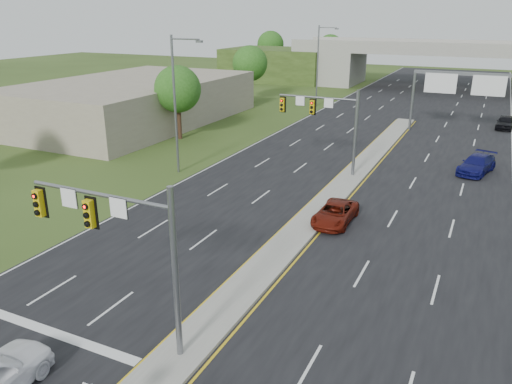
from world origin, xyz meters
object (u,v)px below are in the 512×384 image
object	(u,v)px
signal_mast_near	(122,236)
overpass	(439,68)
car_far_a	(335,213)
car_far_c	(505,122)
signal_mast_far	(328,117)
car_far_b	(477,164)
sign_gantry	(467,86)

from	to	relation	value
signal_mast_near	overpass	size ratio (longest dim) A/B	0.09
overpass	car_far_a	xyz separation A→B (m)	(1.50, -64.75, -2.90)
car_far_c	signal_mast_far	bearing A→B (deg)	-113.75
signal_mast_near	car_far_b	bearing A→B (deg)	69.77
overpass	car_far_c	size ratio (longest dim) A/B	18.18
overpass	car_far_b	size ratio (longest dim) A/B	15.91
overpass	signal_mast_far	bearing A→B (deg)	-92.35
signal_mast_far	car_far_b	xyz separation A→B (m)	(11.25, 5.52, -3.98)
sign_gantry	car_far_c	world-z (taller)	sign_gantry
car_far_c	car_far_a	bearing A→B (deg)	-101.21
car_far_a	car_far_c	xyz separation A→B (m)	(9.50, 34.85, 0.12)
signal_mast_far	car_far_b	size ratio (longest dim) A/B	1.39
car_far_b	car_far_c	bearing A→B (deg)	98.55
signal_mast_near	sign_gantry	xyz separation A→B (m)	(8.95, 44.99, 0.51)
signal_mast_far	car_far_a	world-z (taller)	signal_mast_far
car_far_c	car_far_b	bearing A→B (deg)	-91.82
car_far_c	signal_mast_near	bearing A→B (deg)	-100.77
signal_mast_near	car_far_a	xyz separation A→B (m)	(3.76, 15.32, -4.07)
overpass	car_far_a	distance (m)	64.83
overpass	signal_mast_near	bearing A→B (deg)	-91.62
signal_mast_far	car_far_b	bearing A→B (deg)	26.12
signal_mast_near	signal_mast_far	bearing A→B (deg)	90.00
signal_mast_far	overpass	size ratio (longest dim) A/B	0.09
sign_gantry	car_far_a	world-z (taller)	sign_gantry
car_far_a	signal_mast_near	bearing A→B (deg)	-103.34
sign_gantry	car_far_a	bearing A→B (deg)	-99.91
overpass	car_far_c	world-z (taller)	overpass
signal_mast_far	sign_gantry	size ratio (longest dim) A/B	0.60
overpass	car_far_b	xyz separation A→B (m)	(8.98, -49.56, -2.80)
signal_mast_near	overpass	world-z (taller)	overpass
sign_gantry	overpass	world-z (taller)	overpass
signal_mast_far	car_far_a	bearing A→B (deg)	-68.75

